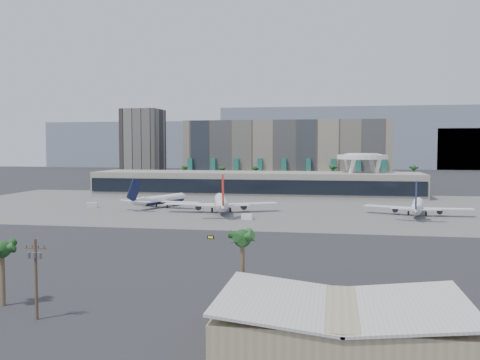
% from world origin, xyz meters
% --- Properties ---
extents(ground, '(900.00, 900.00, 0.00)m').
position_xyz_m(ground, '(0.00, 0.00, 0.00)').
color(ground, '#232326').
rests_on(ground, ground).
extents(apron_pad, '(260.00, 130.00, 0.06)m').
position_xyz_m(apron_pad, '(0.00, 55.00, 0.03)').
color(apron_pad, '#5B5B59').
rests_on(apron_pad, ground).
extents(mountain_ridge, '(680.00, 60.00, 70.00)m').
position_xyz_m(mountain_ridge, '(27.88, 470.00, 29.89)').
color(mountain_ridge, gray).
rests_on(mountain_ridge, ground).
extents(hotel, '(140.00, 30.00, 42.00)m').
position_xyz_m(hotel, '(10.00, 174.41, 16.81)').
color(hotel, gray).
rests_on(hotel, ground).
extents(office_tower, '(30.00, 30.00, 52.00)m').
position_xyz_m(office_tower, '(-95.00, 200.00, 22.94)').
color(office_tower, black).
rests_on(office_tower, ground).
extents(terminal, '(170.00, 32.50, 14.50)m').
position_xyz_m(terminal, '(0.00, 109.84, 6.52)').
color(terminal, '#A9A395').
rests_on(terminal, ground).
extents(saucer_structure, '(26.00, 26.00, 21.89)m').
position_xyz_m(saucer_structure, '(55.00, 116.00, 18.45)').
color(saucer_structure, white).
rests_on(saucer_structure, ground).
extents(palm_row, '(157.80, 2.80, 13.10)m').
position_xyz_m(palm_row, '(7.00, 145.00, 10.50)').
color(palm_row, brown).
rests_on(palm_row, ground).
extents(hangar_right, '(30.55, 20.60, 6.89)m').
position_xyz_m(hangar_right, '(42.00, -100.00, 2.95)').
color(hangar_right, tan).
rests_on(hangar_right, ground).
extents(utility_pole, '(3.20, 0.85, 12.00)m').
position_xyz_m(utility_pole, '(-2.00, -96.09, 7.14)').
color(utility_pole, '#4C3826').
rests_on(utility_pole, ground).
extents(airliner_left, '(34.85, 35.95, 13.10)m').
position_xyz_m(airliner_left, '(-30.45, 45.70, 3.30)').
color(airliner_left, white).
rests_on(airliner_left, ground).
extents(airliner_centre, '(43.04, 44.68, 15.70)m').
position_xyz_m(airliner_centre, '(-1.95, 33.17, 3.96)').
color(airliner_centre, white).
rests_on(airliner_centre, ground).
extents(airliner_right, '(38.54, 39.99, 13.89)m').
position_xyz_m(airliner_right, '(70.93, 36.47, 3.50)').
color(airliner_right, white).
rests_on(airliner_right, ground).
extents(service_vehicle_a, '(4.84, 3.49, 2.14)m').
position_xyz_m(service_vehicle_a, '(-58.32, 39.90, 1.07)').
color(service_vehicle_a, silver).
rests_on(service_vehicle_a, ground).
extents(service_vehicle_b, '(3.92, 2.39, 1.95)m').
position_xyz_m(service_vehicle_b, '(11.13, 15.48, 0.98)').
color(service_vehicle_b, white).
rests_on(service_vehicle_b, ground).
extents(taxiway_sign, '(2.04, 0.73, 0.92)m').
position_xyz_m(taxiway_sign, '(7.44, -24.54, 0.46)').
color(taxiway_sign, black).
rests_on(taxiway_sign, ground).
extents(near_palm_a, '(6.00, 6.00, 10.53)m').
position_xyz_m(near_palm_a, '(-11.02, -90.67, 7.72)').
color(near_palm_a, brown).
rests_on(near_palm_a, ground).
extents(near_palm_b, '(6.00, 6.00, 12.80)m').
position_xyz_m(near_palm_b, '(27.13, -86.87, 9.94)').
color(near_palm_b, brown).
rests_on(near_palm_b, ground).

